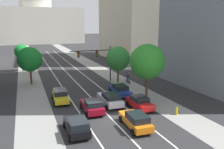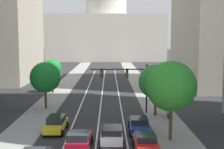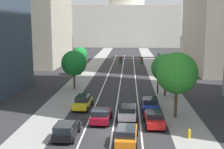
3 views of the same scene
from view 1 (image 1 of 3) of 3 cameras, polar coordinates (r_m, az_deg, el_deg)
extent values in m
plane|color=#2B2B2D|center=(62.33, -13.20, 2.80)|extent=(400.00, 400.00, 0.00)
cube|color=gray|center=(56.87, -19.94, 1.54)|extent=(3.91, 130.00, 0.01)
cube|color=gray|center=(58.97, -5.32, 2.56)|extent=(3.91, 130.00, 0.01)
cube|color=white|center=(47.35, -13.96, -0.07)|extent=(0.16, 90.00, 0.01)
cube|color=white|center=(47.74, -10.69, 0.17)|extent=(0.16, 90.00, 0.01)
cube|color=white|center=(48.28, -7.48, 0.41)|extent=(0.16, 90.00, 0.01)
cube|color=beige|center=(136.55, -17.88, 11.23)|extent=(46.66, 26.34, 18.29)
cylinder|color=beige|center=(137.15, -18.25, 16.78)|extent=(16.64, 16.64, 8.30)
cube|color=black|center=(21.85, -8.69, -12.38)|extent=(1.82, 4.21, 0.66)
cube|color=black|center=(20.88, -8.29, -11.70)|extent=(1.64, 2.25, 0.58)
cylinder|color=black|center=(23.15, -11.54, -11.95)|extent=(0.23, 0.64, 0.64)
cylinder|color=black|center=(23.42, -7.23, -11.50)|extent=(0.23, 0.64, 0.64)
cylinder|color=black|center=(20.60, -10.31, -15.05)|extent=(0.23, 0.64, 0.64)
cylinder|color=black|center=(20.91, -5.43, -14.47)|extent=(0.23, 0.64, 0.64)
cube|color=maroon|center=(26.52, -4.95, -7.79)|extent=(1.97, 4.30, 0.69)
cube|color=black|center=(25.59, -4.53, -7.00)|extent=(1.76, 1.96, 0.59)
cylinder|color=black|center=(27.77, -7.55, -7.68)|extent=(0.24, 0.65, 0.64)
cylinder|color=black|center=(28.17, -3.84, -7.31)|extent=(0.24, 0.65, 0.64)
cylinder|color=black|center=(25.13, -6.17, -9.80)|extent=(0.24, 0.65, 0.64)
cylinder|color=black|center=(25.57, -2.08, -9.34)|extent=(0.24, 0.65, 0.64)
cube|color=orange|center=(22.84, 5.64, -11.25)|extent=(1.93, 4.67, 0.61)
cube|color=black|center=(22.18, 6.22, -10.31)|extent=(1.69, 2.46, 0.59)
cylinder|color=black|center=(23.99, 2.18, -10.82)|extent=(0.25, 0.65, 0.64)
cylinder|color=black|center=(24.60, 6.00, -10.28)|extent=(0.25, 0.65, 0.64)
cylinder|color=black|center=(21.35, 5.19, -13.87)|extent=(0.25, 0.65, 0.64)
cylinder|color=black|center=(22.04, 9.42, -13.13)|extent=(0.25, 0.65, 0.64)
cube|color=yellow|center=(30.57, -12.51, -5.38)|extent=(1.90, 4.58, 0.64)
cube|color=black|center=(30.60, -12.61, -4.17)|extent=(1.68, 2.51, 0.60)
cylinder|color=black|center=(32.06, -14.33, -5.25)|extent=(0.25, 0.65, 0.64)
cylinder|color=black|center=(32.21, -11.26, -5.02)|extent=(0.25, 0.65, 0.64)
cylinder|color=black|center=(29.14, -13.84, -6.98)|extent=(0.25, 0.65, 0.64)
cylinder|color=black|center=(29.31, -10.46, -6.71)|extent=(0.25, 0.65, 0.64)
cube|color=red|center=(27.57, 6.80, -7.05)|extent=(1.85, 4.08, 0.68)
cube|color=black|center=(27.42, 6.79, -5.85)|extent=(1.66, 2.09, 0.51)
cylinder|color=black|center=(28.44, 3.88, -7.12)|extent=(0.23, 0.64, 0.64)
cylinder|color=black|center=(29.22, 6.99, -6.66)|extent=(0.23, 0.64, 0.64)
cylinder|color=black|center=(26.16, 6.56, -8.91)|extent=(0.23, 0.64, 0.64)
cylinder|color=black|center=(27.00, 9.85, -8.34)|extent=(0.23, 0.64, 0.64)
cube|color=silver|center=(28.75, -0.53, -6.14)|extent=(1.92, 4.70, 0.70)
cube|color=black|center=(28.08, -0.14, -5.31)|extent=(1.76, 2.42, 0.50)
cylinder|color=black|center=(30.01, -3.28, -6.07)|extent=(0.22, 0.64, 0.64)
cylinder|color=black|center=(30.60, 0.12, -5.70)|extent=(0.22, 0.64, 0.64)
cylinder|color=black|center=(27.15, -1.25, -8.04)|extent=(0.22, 0.64, 0.64)
cylinder|color=black|center=(27.79, 2.46, -7.57)|extent=(0.22, 0.64, 0.64)
cube|color=#1E389E|center=(32.69, 1.97, -4.02)|extent=(2.00, 4.84, 0.57)
cube|color=black|center=(32.40, 2.08, -3.12)|extent=(1.76, 2.21, 0.56)
cylinder|color=black|center=(33.94, -0.46, -3.91)|extent=(0.24, 0.65, 0.64)
cylinder|color=black|center=(34.54, 2.44, -3.63)|extent=(0.24, 0.65, 0.64)
cylinder|color=black|center=(31.00, 1.45, -5.46)|extent=(0.24, 0.65, 0.64)
cylinder|color=black|center=(31.67, 4.58, -5.12)|extent=(0.24, 0.65, 0.64)
cylinder|color=black|center=(40.34, -0.42, 2.60)|extent=(0.20, 0.20, 6.07)
cylinder|color=black|center=(38.94, -5.23, 5.82)|extent=(6.94, 0.14, 0.14)
cube|color=black|center=(39.29, -3.75, 5.10)|extent=(0.32, 0.28, 0.96)
sphere|color=red|center=(39.11, -3.69, 5.51)|extent=(0.20, 0.20, 0.20)
sphere|color=orange|center=(39.15, -3.69, 5.07)|extent=(0.20, 0.20, 0.20)
sphere|color=green|center=(39.19, -3.68, 4.64)|extent=(0.20, 0.20, 0.20)
cube|color=black|center=(38.49, -8.21, 4.86)|extent=(0.32, 0.28, 0.96)
sphere|color=red|center=(38.31, -8.17, 5.27)|extent=(0.20, 0.20, 0.20)
sphere|color=orange|center=(38.35, -8.16, 4.83)|extent=(0.20, 0.20, 0.20)
sphere|color=green|center=(38.38, -8.15, 4.39)|extent=(0.20, 0.20, 0.20)
cylinder|color=yellow|center=(26.74, 15.51, -8.74)|extent=(0.26, 0.26, 0.70)
sphere|color=yellow|center=(26.60, 15.56, -7.88)|extent=(0.26, 0.26, 0.26)
cylinder|color=yellow|center=(26.61, 15.72, -8.78)|extent=(0.10, 0.12, 0.10)
cylinder|color=black|center=(38.95, 4.20, -1.84)|extent=(0.10, 0.66, 0.66)
cylinder|color=black|center=(39.90, 3.67, -1.49)|extent=(0.10, 0.66, 0.66)
cube|color=#1959B2|center=(39.37, 3.93, -1.35)|extent=(0.13, 1.00, 0.36)
cube|color=#262833|center=(39.19, 3.97, -0.47)|extent=(0.38, 0.30, 0.64)
sphere|color=tan|center=(39.16, 3.95, 0.16)|extent=(0.22, 0.22, 0.22)
cylinder|color=#51381E|center=(40.82, -19.19, -0.34)|extent=(0.32, 0.32, 2.74)
sphere|color=#1B7B2A|center=(40.35, -19.46, 3.52)|extent=(4.02, 4.02, 4.02)
cylinder|color=#51381E|center=(53.24, -20.98, 2.49)|extent=(0.32, 0.32, 3.12)
sphere|color=#1A8731|center=(52.91, -21.20, 5.29)|extent=(3.04, 3.04, 3.04)
cylinder|color=#51381E|center=(31.13, 8.43, -2.87)|extent=(0.32, 0.32, 3.40)
sphere|color=#2C8A29|center=(30.46, 8.62, 3.14)|extent=(4.57, 4.57, 4.57)
cylinder|color=#51381E|center=(39.80, 1.47, -0.03)|extent=(0.32, 0.32, 2.66)
sphere|color=#2F8332|center=(39.32, 1.50, 3.91)|extent=(4.11, 4.11, 4.11)
camera|label=2|loc=(9.91, 89.16, -1.34)|focal=53.50mm
camera|label=3|loc=(11.41, 101.22, 1.16)|focal=47.39mm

